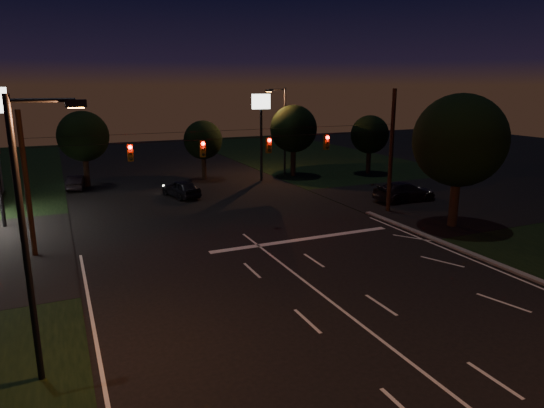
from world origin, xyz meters
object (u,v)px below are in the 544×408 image
utility_pole_right (388,211)px  car_cross (404,192)px  tree_right_near (458,141)px  car_oncoming_a (181,188)px  car_oncoming_b (76,182)px

utility_pole_right → car_cross: bearing=33.4°
tree_right_near → car_oncoming_a: size_ratio=2.01×
car_oncoming_a → car_cross: (16.30, -8.87, 0.04)m
tree_right_near → car_oncoming_b: 32.54m
car_oncoming_b → car_cross: 29.02m
tree_right_near → car_cross: size_ratio=1.63×
utility_pole_right → tree_right_near: size_ratio=1.03×
utility_pole_right → car_oncoming_b: 27.73m
car_oncoming_a → car_oncoming_b: 10.65m
utility_pole_right → car_oncoming_a: utility_pole_right is taller
tree_right_near → utility_pole_right: bearing=107.5°
car_oncoming_a → car_cross: bearing=136.4°
tree_right_near → car_oncoming_b: tree_right_near is taller
tree_right_near → car_cross: tree_right_near is taller
utility_pole_right → tree_right_near: bearing=-72.5°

